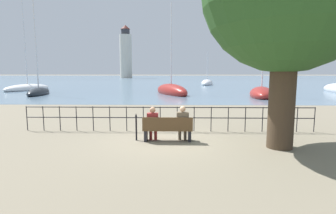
{
  "coord_description": "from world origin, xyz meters",
  "views": [
    {
      "loc": [
        0.25,
        -9.29,
        2.44
      ],
      "look_at": [
        0.0,
        0.5,
        1.18
      ],
      "focal_mm": 28.0,
      "sensor_mm": 36.0,
      "label": 1
    }
  ],
  "objects_px": {
    "seated_person_left": "(153,122)",
    "sailboat_3": "(171,91)",
    "harbor_lighthouse": "(126,54)",
    "sailboat_1": "(39,92)",
    "closed_umbrella": "(136,125)",
    "sailboat_4": "(261,93)",
    "sailboat_5": "(28,88)",
    "seated_person_right": "(183,122)",
    "park_bench": "(168,130)",
    "sailboat_2": "(207,83)"
  },
  "relations": [
    {
      "from": "seated_person_left",
      "to": "sailboat_3",
      "type": "height_order",
      "value": "sailboat_3"
    },
    {
      "from": "seated_person_left",
      "to": "harbor_lighthouse",
      "type": "height_order",
      "value": "harbor_lighthouse"
    },
    {
      "from": "seated_person_left",
      "to": "sailboat_1",
      "type": "distance_m",
      "value": 25.11
    },
    {
      "from": "seated_person_left",
      "to": "sailboat_3",
      "type": "relative_size",
      "value": 0.11
    },
    {
      "from": "closed_umbrella",
      "to": "sailboat_4",
      "type": "distance_m",
      "value": 21.04
    },
    {
      "from": "sailboat_4",
      "to": "sailboat_5",
      "type": "distance_m",
      "value": 31.74
    },
    {
      "from": "sailboat_1",
      "to": "sailboat_4",
      "type": "height_order",
      "value": "sailboat_4"
    },
    {
      "from": "seated_person_left",
      "to": "sailboat_4",
      "type": "relative_size",
      "value": 0.1
    },
    {
      "from": "seated_person_right",
      "to": "sailboat_4",
      "type": "height_order",
      "value": "sailboat_4"
    },
    {
      "from": "seated_person_left",
      "to": "closed_umbrella",
      "type": "xyz_separation_m",
      "value": [
        -0.61,
        0.05,
        -0.13
      ]
    },
    {
      "from": "park_bench",
      "to": "sailboat_2",
      "type": "distance_m",
      "value": 47.06
    },
    {
      "from": "closed_umbrella",
      "to": "sailboat_1",
      "type": "relative_size",
      "value": 0.08
    },
    {
      "from": "seated_person_right",
      "to": "sailboat_1",
      "type": "relative_size",
      "value": 0.11
    },
    {
      "from": "sailboat_3",
      "to": "sailboat_5",
      "type": "height_order",
      "value": "sailboat_5"
    },
    {
      "from": "closed_umbrella",
      "to": "sailboat_4",
      "type": "bearing_deg",
      "value": 60.1
    },
    {
      "from": "closed_umbrella",
      "to": "harbor_lighthouse",
      "type": "xyz_separation_m",
      "value": [
        -24.32,
        129.63,
        12.16
      ]
    },
    {
      "from": "seated_person_right",
      "to": "sailboat_2",
      "type": "xyz_separation_m",
      "value": [
        6.53,
        46.45,
        -0.34
      ]
    },
    {
      "from": "seated_person_right",
      "to": "sailboat_3",
      "type": "bearing_deg",
      "value": 91.86
    },
    {
      "from": "seated_person_left",
      "to": "sailboat_2",
      "type": "relative_size",
      "value": 0.17
    },
    {
      "from": "park_bench",
      "to": "harbor_lighthouse",
      "type": "bearing_deg",
      "value": 101.1
    },
    {
      "from": "sailboat_3",
      "to": "harbor_lighthouse",
      "type": "distance_m",
      "value": 111.5
    },
    {
      "from": "sailboat_1",
      "to": "seated_person_left",
      "type": "bearing_deg",
      "value": -65.26
    },
    {
      "from": "sailboat_1",
      "to": "sailboat_3",
      "type": "relative_size",
      "value": 1.09
    },
    {
      "from": "park_bench",
      "to": "seated_person_left",
      "type": "bearing_deg",
      "value": 171.92
    },
    {
      "from": "sailboat_4",
      "to": "closed_umbrella",
      "type": "bearing_deg",
      "value": -105.49
    },
    {
      "from": "sailboat_4",
      "to": "harbor_lighthouse",
      "type": "xyz_separation_m",
      "value": [
        -34.8,
        111.39,
        12.36
      ]
    },
    {
      "from": "seated_person_right",
      "to": "closed_umbrella",
      "type": "bearing_deg",
      "value": 178.37
    },
    {
      "from": "park_bench",
      "to": "sailboat_5",
      "type": "height_order",
      "value": "sailboat_5"
    },
    {
      "from": "sailboat_1",
      "to": "sailboat_5",
      "type": "bearing_deg",
      "value": 114.83
    },
    {
      "from": "closed_umbrella",
      "to": "sailboat_4",
      "type": "relative_size",
      "value": 0.08
    },
    {
      "from": "seated_person_right",
      "to": "sailboat_3",
      "type": "xyz_separation_m",
      "value": [
        -0.71,
        21.79,
        -0.32
      ]
    },
    {
      "from": "seated_person_left",
      "to": "sailboat_5",
      "type": "relative_size",
      "value": 0.1
    },
    {
      "from": "sailboat_4",
      "to": "harbor_lighthouse",
      "type": "height_order",
      "value": "harbor_lighthouse"
    },
    {
      "from": "closed_umbrella",
      "to": "sailboat_3",
      "type": "xyz_separation_m",
      "value": [
        0.98,
        21.74,
        -0.18
      ]
    },
    {
      "from": "sailboat_4",
      "to": "harbor_lighthouse",
      "type": "relative_size",
      "value": 0.47
    },
    {
      "from": "sailboat_2",
      "to": "sailboat_5",
      "type": "xyz_separation_m",
      "value": [
        -27.99,
        -18.57,
        -0.04
      ]
    },
    {
      "from": "sailboat_5",
      "to": "harbor_lighthouse",
      "type": "xyz_separation_m",
      "value": [
        -4.55,
        101.8,
        12.4
      ]
    },
    {
      "from": "harbor_lighthouse",
      "to": "park_bench",
      "type": "bearing_deg",
      "value": -78.9
    },
    {
      "from": "seated_person_left",
      "to": "sailboat_5",
      "type": "bearing_deg",
      "value": 126.17
    },
    {
      "from": "sailboat_2",
      "to": "sailboat_4",
      "type": "height_order",
      "value": "sailboat_4"
    },
    {
      "from": "park_bench",
      "to": "closed_umbrella",
      "type": "relative_size",
      "value": 1.78
    },
    {
      "from": "sailboat_2",
      "to": "sailboat_3",
      "type": "height_order",
      "value": "sailboat_3"
    },
    {
      "from": "seated_person_right",
      "to": "sailboat_1",
      "type": "xyz_separation_m",
      "value": [
        -15.89,
        20.27,
        -0.36
      ]
    },
    {
      "from": "seated_person_right",
      "to": "sailboat_3",
      "type": "height_order",
      "value": "sailboat_3"
    },
    {
      "from": "sailboat_5",
      "to": "sailboat_1",
      "type": "bearing_deg",
      "value": -38.78
    },
    {
      "from": "harbor_lighthouse",
      "to": "sailboat_3",
      "type": "bearing_deg",
      "value": -76.8
    },
    {
      "from": "seated_person_right",
      "to": "sailboat_4",
      "type": "bearing_deg",
      "value": 64.31
    },
    {
      "from": "park_bench",
      "to": "sailboat_4",
      "type": "relative_size",
      "value": 0.14
    },
    {
      "from": "closed_umbrella",
      "to": "sailboat_5",
      "type": "height_order",
      "value": "sailboat_5"
    },
    {
      "from": "sailboat_5",
      "to": "harbor_lighthouse",
      "type": "height_order",
      "value": "harbor_lighthouse"
    }
  ]
}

